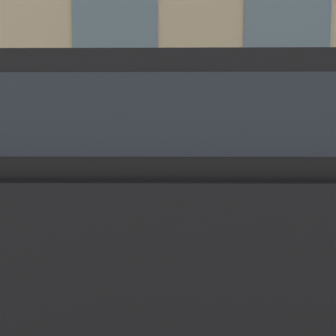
{
  "coord_description": "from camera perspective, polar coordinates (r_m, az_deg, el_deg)",
  "views": [
    {
      "loc": [
        -4.36,
        0.39,
        1.41
      ],
      "look_at": [
        0.6,
        0.47,
        0.92
      ],
      "focal_mm": 50.0,
      "sensor_mm": 36.0,
      "label": 1
    }
  ],
  "objects": [
    {
      "name": "parked_truck_black_near",
      "position": [
        2.94,
        6.41,
        -2.07
      ],
      "size": [
        1.92,
        5.21,
        1.73
      ],
      "color": "black",
      "rests_on": "ground_plane"
    },
    {
      "name": "person",
      "position": [
        5.18,
        -3.81,
        1.81
      ],
      "size": [
        0.36,
        0.24,
        1.49
      ],
      "rotation": [
        0.0,
        0.0,
        1.75
      ],
      "color": "navy",
      "rests_on": "sidewalk"
    },
    {
      "name": "fire_hydrant",
      "position": [
        4.86,
        4.07,
        -4.38
      ],
      "size": [
        0.35,
        0.46,
        0.78
      ],
      "color": "gray",
      "rests_on": "sidewalk"
    },
    {
      "name": "ground_plane",
      "position": [
        4.6,
        5.83,
        -12.27
      ],
      "size": [
        80.0,
        80.0,
        0.0
      ],
      "primitive_type": "plane",
      "color": "#514F4C"
    },
    {
      "name": "sidewalk",
      "position": [
        6.04,
        4.59,
        -7.06
      ],
      "size": [
        3.04,
        60.0,
        0.17
      ],
      "color": "gray",
      "rests_on": "ground_plane"
    }
  ]
}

